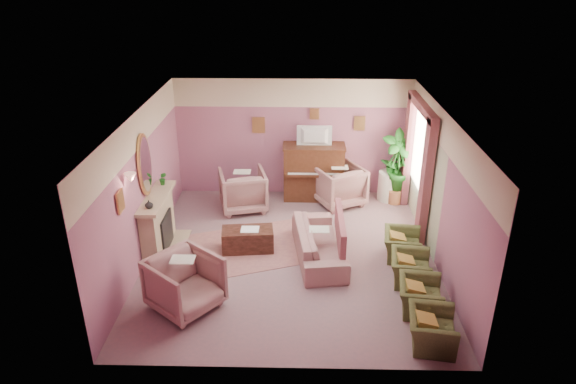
{
  "coord_description": "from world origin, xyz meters",
  "views": [
    {
      "loc": [
        0.15,
        -8.55,
        5.28
      ],
      "look_at": [
        -0.05,
        0.4,
        1.18
      ],
      "focal_mm": 32.0,
      "sensor_mm": 36.0,
      "label": 1
    }
  ],
  "objects_px": {
    "piano": "(314,173)",
    "olive_chair_a": "(432,325)",
    "coffee_table": "(248,240)",
    "television": "(314,135)",
    "olive_chair_d": "(402,241)",
    "sofa": "(319,237)",
    "floral_armchair_right": "(339,183)",
    "side_table": "(389,186)",
    "olive_chair_c": "(410,264)",
    "floral_armchair_left": "(243,188)",
    "olive_chair_b": "(420,292)",
    "floral_armchair_front": "(185,281)"
  },
  "relations": [
    {
      "from": "olive_chair_a",
      "to": "floral_armchair_front",
      "type": "bearing_deg",
      "value": 168.23
    },
    {
      "from": "piano",
      "to": "sofa",
      "type": "distance_m",
      "value": 2.7
    },
    {
      "from": "olive_chair_a",
      "to": "sofa",
      "type": "bearing_deg",
      "value": 123.34
    },
    {
      "from": "olive_chair_d",
      "to": "olive_chair_c",
      "type": "bearing_deg",
      "value": -90.0
    },
    {
      "from": "olive_chair_a",
      "to": "olive_chair_d",
      "type": "relative_size",
      "value": 1.0
    },
    {
      "from": "television",
      "to": "coffee_table",
      "type": "relative_size",
      "value": 0.8
    },
    {
      "from": "piano",
      "to": "floral_armchair_left",
      "type": "distance_m",
      "value": 1.75
    },
    {
      "from": "television",
      "to": "side_table",
      "type": "height_order",
      "value": "television"
    },
    {
      "from": "floral_armchair_right",
      "to": "side_table",
      "type": "distance_m",
      "value": 1.25
    },
    {
      "from": "floral_armchair_right",
      "to": "side_table",
      "type": "relative_size",
      "value": 1.48
    },
    {
      "from": "piano",
      "to": "television",
      "type": "xyz_separation_m",
      "value": [
        0.0,
        -0.05,
        0.95
      ]
    },
    {
      "from": "coffee_table",
      "to": "sofa",
      "type": "distance_m",
      "value": 1.42
    },
    {
      "from": "piano",
      "to": "floral_armchair_front",
      "type": "distance_m",
      "value": 4.84
    },
    {
      "from": "coffee_table",
      "to": "olive_chair_d",
      "type": "bearing_deg",
      "value": -3.79
    },
    {
      "from": "sofa",
      "to": "side_table",
      "type": "relative_size",
      "value": 2.98
    },
    {
      "from": "television",
      "to": "olive_chair_d",
      "type": "xyz_separation_m",
      "value": [
        1.64,
        -2.61,
        -1.25
      ]
    },
    {
      "from": "piano",
      "to": "sofa",
      "type": "height_order",
      "value": "piano"
    },
    {
      "from": "television",
      "to": "floral_armchair_left",
      "type": "bearing_deg",
      "value": -159.81
    },
    {
      "from": "coffee_table",
      "to": "floral_armchair_front",
      "type": "distance_m",
      "value": 2.06
    },
    {
      "from": "piano",
      "to": "olive_chair_b",
      "type": "bearing_deg",
      "value": -69.1
    },
    {
      "from": "floral_armchair_front",
      "to": "olive_chair_d",
      "type": "height_order",
      "value": "floral_armchair_front"
    },
    {
      "from": "floral_armchair_right",
      "to": "floral_armchair_left",
      "type": "bearing_deg",
      "value": -171.73
    },
    {
      "from": "piano",
      "to": "side_table",
      "type": "bearing_deg",
      "value": -1.85
    },
    {
      "from": "sofa",
      "to": "olive_chair_a",
      "type": "bearing_deg",
      "value": -56.66
    },
    {
      "from": "sofa",
      "to": "floral_armchair_left",
      "type": "relative_size",
      "value": 2.02
    },
    {
      "from": "floral_armchair_left",
      "to": "floral_armchair_front",
      "type": "relative_size",
      "value": 1.0
    },
    {
      "from": "floral_armchair_right",
      "to": "olive_chair_a",
      "type": "xyz_separation_m",
      "value": [
        1.06,
        -4.8,
        -0.17
      ]
    },
    {
      "from": "piano",
      "to": "sofa",
      "type": "xyz_separation_m",
      "value": [
        0.05,
        -2.69,
        -0.23
      ]
    },
    {
      "from": "olive_chair_a",
      "to": "olive_chair_c",
      "type": "xyz_separation_m",
      "value": [
        0.0,
        1.64,
        0.0
      ]
    },
    {
      "from": "side_table",
      "to": "sofa",
      "type": "bearing_deg",
      "value": -123.56
    },
    {
      "from": "piano",
      "to": "television",
      "type": "distance_m",
      "value": 0.95
    },
    {
      "from": "olive_chair_b",
      "to": "olive_chair_d",
      "type": "distance_m",
      "value": 1.64
    },
    {
      "from": "piano",
      "to": "floral_armchair_right",
      "type": "relative_size",
      "value": 1.35
    },
    {
      "from": "coffee_table",
      "to": "floral_armchair_right",
      "type": "distance_m",
      "value": 2.89
    },
    {
      "from": "coffee_table",
      "to": "floral_armchair_right",
      "type": "relative_size",
      "value": 0.97
    },
    {
      "from": "coffee_table",
      "to": "olive_chair_a",
      "type": "relative_size",
      "value": 1.25
    },
    {
      "from": "floral_armchair_right",
      "to": "television",
      "type": "bearing_deg",
      "value": 154.91
    },
    {
      "from": "olive_chair_a",
      "to": "side_table",
      "type": "relative_size",
      "value": 1.14
    },
    {
      "from": "floral_armchair_left",
      "to": "olive_chair_c",
      "type": "distance_m",
      "value": 4.32
    },
    {
      "from": "television",
      "to": "side_table",
      "type": "distance_m",
      "value": 2.19
    },
    {
      "from": "sofa",
      "to": "olive_chair_a",
      "type": "relative_size",
      "value": 2.62
    },
    {
      "from": "television",
      "to": "floral_armchair_front",
      "type": "bearing_deg",
      "value": -117.03
    },
    {
      "from": "television",
      "to": "olive_chair_d",
      "type": "distance_m",
      "value": 3.33
    },
    {
      "from": "television",
      "to": "floral_armchair_right",
      "type": "height_order",
      "value": "television"
    },
    {
      "from": "television",
      "to": "olive_chair_b",
      "type": "distance_m",
      "value": 4.73
    },
    {
      "from": "piano",
      "to": "olive_chair_a",
      "type": "height_order",
      "value": "piano"
    },
    {
      "from": "sofa",
      "to": "floral_armchair_left",
      "type": "distance_m",
      "value": 2.64
    },
    {
      "from": "floral_armchair_right",
      "to": "olive_chair_d",
      "type": "bearing_deg",
      "value": -65.68
    },
    {
      "from": "floral_armchair_front",
      "to": "side_table",
      "type": "relative_size",
      "value": 1.48
    },
    {
      "from": "sofa",
      "to": "olive_chair_d",
      "type": "bearing_deg",
      "value": 1.17
    }
  ]
}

